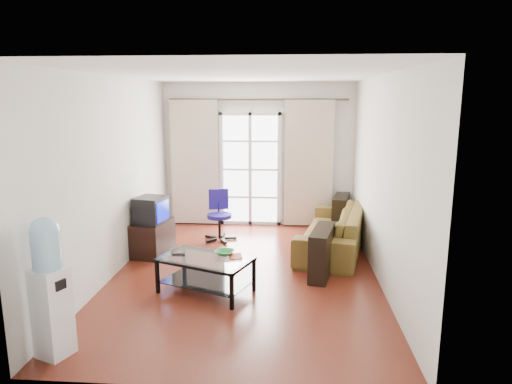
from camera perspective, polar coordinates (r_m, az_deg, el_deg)
floor at (r=6.48m, az=-1.33°, el=-10.10°), size 5.20×5.20×0.00m
ceiling at (r=6.03m, az=-1.45°, el=14.50°), size 5.20×5.20×0.00m
wall_back at (r=8.67m, az=0.29°, el=4.67°), size 3.60×0.02×2.70m
wall_front at (r=3.59m, az=-5.45°, el=-5.31°), size 3.60×0.02×2.70m
wall_left at (r=6.53m, az=-17.31°, el=1.87°), size 0.02×5.20×2.70m
wall_right at (r=6.20m, az=15.42°, el=1.48°), size 0.02×5.20×2.70m
french_door at (r=8.67m, az=-0.73°, el=2.83°), size 1.16×0.06×2.15m
curtain_rod at (r=8.51m, az=0.25°, el=11.49°), size 3.30×0.04×0.04m
curtain_left at (r=8.74m, az=-7.66°, el=3.63°), size 0.90×0.07×2.35m
curtain_right at (r=8.56m, az=6.60°, el=3.49°), size 0.90×0.07×2.35m
radiator at (r=8.74m, az=5.48°, el=-2.13°), size 0.64×0.12×0.64m
sofa at (r=7.47m, az=9.59°, el=-4.60°), size 2.66×1.86×0.67m
coffee_table at (r=5.81m, az=-6.30°, el=-9.66°), size 1.27×1.01×0.45m
bowl at (r=5.83m, az=-3.93°, el=-7.57°), size 0.32×0.32×0.06m
book at (r=5.73m, az=-3.43°, el=-8.11°), size 0.26×0.29×0.02m
remote at (r=5.90m, az=-9.64°, el=-7.68°), size 0.17×0.06×0.02m
tv_stand at (r=7.33m, az=-12.87°, el=-5.61°), size 0.59×0.78×0.53m
crt_tv at (r=7.15m, az=-13.16°, el=-2.19°), size 0.52×0.52×0.41m
task_chair at (r=7.90m, az=-4.59°, el=-4.16°), size 0.69×0.69×0.86m
water_cooler at (r=4.69m, az=-24.38°, el=-10.52°), size 0.36×0.36×1.35m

